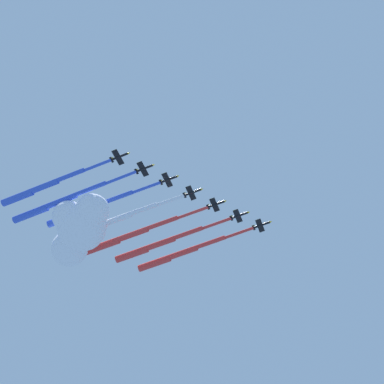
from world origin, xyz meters
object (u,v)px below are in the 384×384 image
object	(u,v)px
jet_port_mid	(116,220)
jet_port_outer	(58,202)
jet_starboard_outer	(42,187)
jet_starboard_mid	(89,209)
jet_port_inner	(158,244)
jet_lead	(181,254)
jet_starboard_inner	(130,235)

from	to	relation	value
jet_port_mid	jet_port_outer	world-z (taller)	jet_port_outer
jet_port_mid	jet_starboard_outer	bearing A→B (deg)	-97.38
jet_port_mid	jet_port_outer	xyz separation A→B (m)	(-7.83, -27.61, 0.73)
jet_starboard_mid	jet_starboard_outer	world-z (taller)	jet_starboard_mid
jet_port_inner	jet_port_outer	world-z (taller)	jet_port_outer
jet_starboard_mid	jet_port_inner	bearing A→B (deg)	85.02
jet_port_outer	jet_lead	bearing A→B (deg)	81.98
jet_lead	jet_port_inner	world-z (taller)	jet_lead
jet_starboard_inner	jet_port_outer	bearing A→B (deg)	-96.99
jet_port_inner	jet_starboard_mid	bearing A→B (deg)	-94.98
jet_port_mid	jet_starboard_mid	bearing A→B (deg)	-103.18
jet_port_mid	jet_lead	bearing A→B (deg)	88.15
jet_lead	jet_starboard_mid	world-z (taller)	jet_starboard_mid
jet_starboard_mid	jet_lead	bearing A→B (deg)	85.02
jet_starboard_mid	jet_port_outer	bearing A→B (deg)	-108.32
jet_lead	jet_port_inner	bearing A→B (deg)	-94.98
jet_lead	jet_starboard_mid	size ratio (longest dim) A/B	1.02
jet_lead	jet_port_outer	world-z (taller)	jet_lead
jet_lead	jet_starboard_mid	xyz separation A→B (m)	(-4.35, -49.86, 0.51)
jet_starboard_outer	jet_port_mid	bearing A→B (deg)	82.62
jet_lead	jet_port_mid	bearing A→B (deg)	-91.85
jet_starboard_inner	jet_port_inner	bearing A→B (deg)	76.64
jet_starboard_outer	jet_starboard_mid	bearing A→B (deg)	85.98
jet_starboard_inner	jet_port_outer	distance (m)	37.77
jet_port_inner	jet_starboard_outer	distance (m)	61.51
jet_port_inner	jet_port_outer	bearing A→B (deg)	-98.74
jet_port_inner	jet_starboard_outer	xyz separation A→B (m)	(-4.94, -61.31, 0.48)
jet_starboard_mid	jet_port_outer	world-z (taller)	jet_starboard_mid
jet_lead	jet_starboard_outer	distance (m)	74.02
jet_port_inner	jet_port_mid	world-z (taller)	jet_port_mid
jet_lead	jet_starboard_mid	bearing A→B (deg)	-94.98
jet_starboard_inner	jet_port_outer	xyz separation A→B (m)	(-4.59, -37.47, 1.23)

